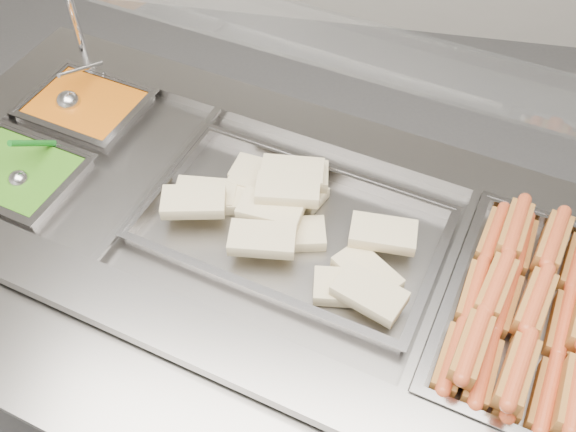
% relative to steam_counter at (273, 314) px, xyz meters
% --- Properties ---
extents(steam_counter, '(2.03, 1.29, 0.90)m').
position_rel_steam_counter_xyz_m(steam_counter, '(0.00, 0.00, 0.00)').
color(steam_counter, slate).
rests_on(steam_counter, ground).
extents(tray_rail, '(1.80, 0.80, 0.05)m').
position_rel_steam_counter_xyz_m(tray_rail, '(-0.13, -0.49, 0.40)').
color(tray_rail, gray).
rests_on(tray_rail, steam_counter).
extents(sneeze_guard, '(1.67, 0.71, 0.44)m').
position_rel_steam_counter_xyz_m(sneeze_guard, '(0.06, 0.21, 0.81)').
color(sneeze_guard, silver).
rests_on(sneeze_guard, steam_counter).
extents(pan_hotdogs, '(0.47, 0.62, 0.10)m').
position_rel_steam_counter_xyz_m(pan_hotdogs, '(0.60, -0.16, 0.41)').
color(pan_hotdogs, gray).
rests_on(pan_hotdogs, steam_counter).
extents(pan_wraps, '(0.76, 0.56, 0.07)m').
position_rel_steam_counter_xyz_m(pan_wraps, '(0.06, -0.02, 0.42)').
color(pan_wraps, gray).
rests_on(pan_wraps, steam_counter).
extents(pan_beans, '(0.35, 0.31, 0.10)m').
position_rel_steam_counter_xyz_m(pan_beans, '(-0.59, 0.31, 0.41)').
color(pan_beans, gray).
rests_on(pan_beans, steam_counter).
extents(pan_peas, '(0.35, 0.31, 0.10)m').
position_rel_steam_counter_xyz_m(pan_peas, '(-0.66, 0.03, 0.41)').
color(pan_peas, gray).
rests_on(pan_peas, steam_counter).
extents(hotdogs_in_buns, '(0.37, 0.57, 0.12)m').
position_rel_steam_counter_xyz_m(hotdogs_in_buns, '(0.59, -0.17, 0.46)').
color(hotdogs_in_buns, brown).
rests_on(hotdogs_in_buns, pan_hotdogs).
extents(tortilla_wraps, '(0.61, 0.45, 0.09)m').
position_rel_steam_counter_xyz_m(tortilla_wraps, '(0.04, 0.00, 0.46)').
color(tortilla_wraps, beige).
rests_on(tortilla_wraps, pan_wraps).
extents(ladle, '(0.08, 0.20, 0.14)m').
position_rel_steam_counter_xyz_m(ladle, '(-0.63, 0.30, 0.46)').
color(ladle, silver).
rests_on(ladle, pan_beans).
extents(serving_spoon, '(0.07, 0.17, 0.15)m').
position_rel_steam_counter_xyz_m(serving_spoon, '(-0.63, 0.01, 0.46)').
color(serving_spoon, silver).
rests_on(serving_spoon, pan_peas).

